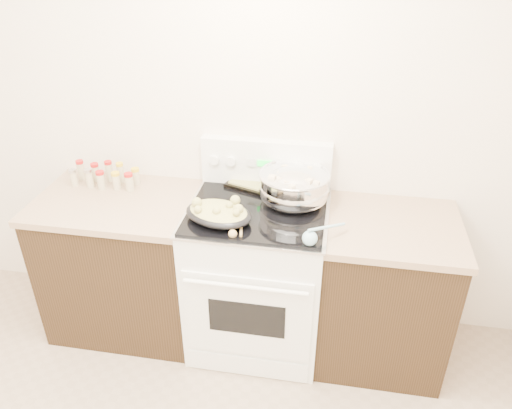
# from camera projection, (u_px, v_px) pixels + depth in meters

# --- Properties ---
(room_shell) EXTENTS (4.10, 3.60, 2.75)m
(room_shell) POSITION_uv_depth(u_px,v_px,m) (13.00, 223.00, 1.19)
(room_shell) COLOR white
(room_shell) RESTS_ON ground
(counter_left) EXTENTS (0.93, 0.67, 0.92)m
(counter_left) POSITION_uv_depth(u_px,v_px,m) (126.00, 263.00, 3.10)
(counter_left) COLOR black
(counter_left) RESTS_ON ground
(counter_right) EXTENTS (0.73, 0.67, 0.92)m
(counter_right) POSITION_uv_depth(u_px,v_px,m) (382.00, 291.00, 2.87)
(counter_right) COLOR black
(counter_right) RESTS_ON ground
(kitchen_range) EXTENTS (0.78, 0.73, 1.22)m
(kitchen_range) POSITION_uv_depth(u_px,v_px,m) (258.00, 274.00, 2.96)
(kitchen_range) COLOR white
(kitchen_range) RESTS_ON ground
(mixing_bowl) EXTENTS (0.41, 0.41, 0.23)m
(mixing_bowl) POSITION_uv_depth(u_px,v_px,m) (294.00, 187.00, 2.75)
(mixing_bowl) COLOR silver
(mixing_bowl) RESTS_ON kitchen_range
(roasting_pan) EXTENTS (0.43, 0.35, 0.12)m
(roasting_pan) POSITION_uv_depth(u_px,v_px,m) (219.00, 213.00, 2.60)
(roasting_pan) COLOR black
(roasting_pan) RESTS_ON kitchen_range
(baking_sheet) EXTENTS (0.47, 0.39, 0.06)m
(baking_sheet) POSITION_uv_depth(u_px,v_px,m) (265.00, 182.00, 2.96)
(baking_sheet) COLOR black
(baking_sheet) RESTS_ON kitchen_range
(wooden_spoon) EXTENTS (0.07, 0.25, 0.04)m
(wooden_spoon) POSITION_uv_depth(u_px,v_px,m) (236.00, 230.00, 2.53)
(wooden_spoon) COLOR tan
(wooden_spoon) RESTS_ON kitchen_range
(blue_ladle) EXTENTS (0.21, 0.21, 0.10)m
(blue_ladle) POSITION_uv_depth(u_px,v_px,m) (312.00, 237.00, 2.43)
(blue_ladle) COLOR #8CBBD0
(blue_ladle) RESTS_ON kitchen_range
(spice_jars) EXTENTS (0.40, 0.15, 0.13)m
(spice_jars) POSITION_uv_depth(u_px,v_px,m) (106.00, 176.00, 2.99)
(spice_jars) COLOR #BFB28C
(spice_jars) RESTS_ON counter_left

